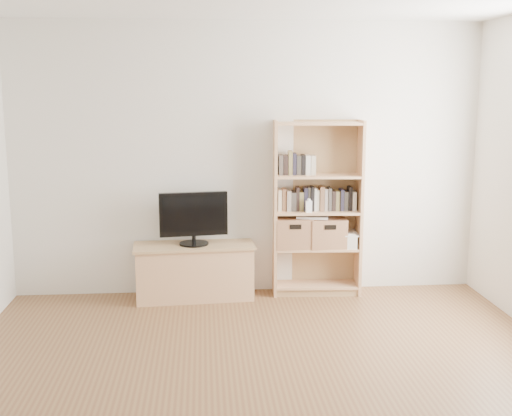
{
  "coord_description": "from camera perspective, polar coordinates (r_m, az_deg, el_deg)",
  "views": [
    {
      "loc": [
        -0.43,
        -3.62,
        1.98
      ],
      "look_at": [
        0.03,
        1.9,
        0.94
      ],
      "focal_mm": 45.0,
      "sensor_mm": 36.0,
      "label": 1
    }
  ],
  "objects": [
    {
      "name": "books_row_upper",
      "position": [
        6.11,
        3.77,
        3.83
      ],
      "size": [
        0.35,
        0.15,
        0.18
      ],
      "primitive_type": "cube",
      "rotation": [
        0.0,
        0.0,
        -0.07
      ],
      "color": "beige",
      "rests_on": "bookshelf"
    },
    {
      "name": "baby_monitor",
      "position": [
        6.06,
        4.7,
        0.12
      ],
      "size": [
        0.06,
        0.04,
        0.11
      ],
      "primitive_type": "cube",
      "rotation": [
        0.0,
        0.0,
        0.09
      ],
      "color": "white",
      "rests_on": "bookshelf"
    },
    {
      "name": "bookshelf",
      "position": [
        6.17,
        5.47,
        -0.05
      ],
      "size": [
        0.86,
        0.34,
        1.68
      ],
      "primitive_type": "cube",
      "rotation": [
        0.0,
        0.0,
        -0.05
      ],
      "color": "tan",
      "rests_on": "floor"
    },
    {
      "name": "laptop",
      "position": [
        6.17,
        5.06,
        -0.75
      ],
      "size": [
        0.34,
        0.27,
        0.02
      ],
      "primitive_type": "cube",
      "rotation": [
        0.0,
        0.0,
        -0.23
      ],
      "color": "white",
      "rests_on": "basket_left"
    },
    {
      "name": "floor",
      "position": [
        4.15,
        1.83,
        -17.9
      ],
      "size": [
        4.5,
        5.0,
        0.01
      ],
      "primitive_type": "cube",
      "color": "brown",
      "rests_on": "ground"
    },
    {
      "name": "magazine_stack",
      "position": [
        6.27,
        8.05,
        -2.84
      ],
      "size": [
        0.22,
        0.29,
        0.12
      ],
      "primitive_type": "cube",
      "rotation": [
        0.0,
        0.0,
        -0.15
      ],
      "color": "silver",
      "rests_on": "bookshelf"
    },
    {
      "name": "tv_stand",
      "position": [
        6.16,
        -5.48,
        -5.72
      ],
      "size": [
        1.12,
        0.48,
        0.5
      ],
      "primitive_type": "cube",
      "rotation": [
        0.0,
        0.0,
        0.07
      ],
      "color": "tan",
      "rests_on": "floor"
    },
    {
      "name": "books_row_mid",
      "position": [
        6.17,
        5.46,
        0.82
      ],
      "size": [
        0.84,
        0.25,
        0.22
      ],
      "primitive_type": "cube",
      "rotation": [
        0.0,
        0.0,
        -0.11
      ],
      "color": "beige",
      "rests_on": "bookshelf"
    },
    {
      "name": "basket_right",
      "position": [
        6.23,
        6.37,
        -2.16
      ],
      "size": [
        0.34,
        0.28,
        0.28
      ],
      "primitive_type": "cube",
      "rotation": [
        0.0,
        0.0,
        -0.01
      ],
      "color": "#8F6240",
      "rests_on": "bookshelf"
    },
    {
      "name": "back_wall",
      "position": [
        6.17,
        -0.75,
        4.31
      ],
      "size": [
        4.5,
        0.02,
        2.6
      ],
      "primitive_type": "cube",
      "color": "silver",
      "rests_on": "floor"
    },
    {
      "name": "basket_left",
      "position": [
        6.19,
        3.37,
        -2.16
      ],
      "size": [
        0.36,
        0.3,
        0.29
      ],
      "primitive_type": "cube",
      "rotation": [
        0.0,
        0.0,
        -0.03
      ],
      "color": "#8F6240",
      "rests_on": "bookshelf"
    },
    {
      "name": "television",
      "position": [
        6.04,
        -5.57,
        -0.95
      ],
      "size": [
        0.64,
        0.13,
        0.5
      ],
      "primitive_type": "cube",
      "rotation": [
        0.0,
        0.0,
        0.13
      ],
      "color": "black",
      "rests_on": "tv_stand"
    }
  ]
}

